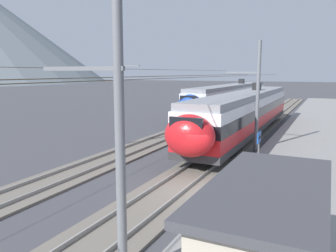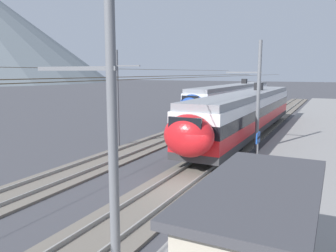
{
  "view_description": "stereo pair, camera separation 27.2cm",
  "coord_description": "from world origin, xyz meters",
  "px_view_note": "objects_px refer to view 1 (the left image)",
  "views": [
    {
      "loc": [
        -14.18,
        -5.01,
        5.51
      ],
      "look_at": [
        4.51,
        4.0,
        2.22
      ],
      "focal_mm": 36.16,
      "sensor_mm": 36.0,
      "label": 1
    },
    {
      "loc": [
        -14.06,
        -5.26,
        5.51
      ],
      "look_at": [
        4.51,
        4.0,
        2.22
      ],
      "focal_mm": 36.16,
      "sensor_mm": 36.0,
      "label": 2
    }
  ],
  "objects_px": {
    "train_near_platform": "(245,112)",
    "potted_plant_by_shelter": "(288,169)",
    "train_far_track": "(232,96)",
    "catenary_mast_mid": "(255,96)",
    "potted_plant_platform_edge": "(240,196)",
    "passenger_walking": "(194,231)",
    "platform_sign": "(259,145)",
    "platform_shelter": "(266,249)",
    "handbag_beside_passenger": "(200,248)",
    "catenary_mast_far_side": "(118,96)",
    "catenary_mast_west": "(114,141)"
  },
  "relations": [
    {
      "from": "train_far_track",
      "to": "potted_plant_platform_edge",
      "type": "height_order",
      "value": "train_far_track"
    },
    {
      "from": "train_far_track",
      "to": "catenary_mast_west",
      "type": "distance_m",
      "value": 40.47
    },
    {
      "from": "handbag_beside_passenger",
      "to": "catenary_mast_mid",
      "type": "bearing_deg",
      "value": 5.74
    },
    {
      "from": "train_near_platform",
      "to": "handbag_beside_passenger",
      "type": "relative_size",
      "value": 74.82
    },
    {
      "from": "catenary_mast_west",
      "to": "potted_plant_platform_edge",
      "type": "xyz_separation_m",
      "value": [
        5.95,
        -1.61,
        -3.13
      ]
    },
    {
      "from": "train_far_track",
      "to": "passenger_walking",
      "type": "height_order",
      "value": "train_far_track"
    },
    {
      "from": "train_near_platform",
      "to": "platform_sign",
      "type": "relative_size",
      "value": 11.41
    },
    {
      "from": "platform_sign",
      "to": "potted_plant_platform_edge",
      "type": "bearing_deg",
      "value": -179.78
    },
    {
      "from": "handbag_beside_passenger",
      "to": "potted_plant_by_shelter",
      "type": "distance_m",
      "value": 8.59
    },
    {
      "from": "train_near_platform",
      "to": "potted_plant_by_shelter",
      "type": "relative_size",
      "value": 31.69
    },
    {
      "from": "catenary_mast_west",
      "to": "catenary_mast_mid",
      "type": "bearing_deg",
      "value": -0.01
    },
    {
      "from": "train_far_track",
      "to": "potted_plant_by_shelter",
      "type": "xyz_separation_m",
      "value": [
        -29.11,
        -10.72,
        -1.39
      ]
    },
    {
      "from": "catenary_mast_west",
      "to": "potted_plant_by_shelter",
      "type": "relative_size",
      "value": 53.17
    },
    {
      "from": "passenger_walking",
      "to": "platform_shelter",
      "type": "bearing_deg",
      "value": -119.68
    },
    {
      "from": "catenary_mast_west",
      "to": "passenger_walking",
      "type": "bearing_deg",
      "value": -44.85
    },
    {
      "from": "passenger_walking",
      "to": "catenary_mast_mid",
      "type": "bearing_deg",
      "value": 5.66
    },
    {
      "from": "catenary_mast_far_side",
      "to": "passenger_walking",
      "type": "bearing_deg",
      "value": -139.29
    },
    {
      "from": "train_far_track",
      "to": "platform_sign",
      "type": "relative_size",
      "value": 13.84
    },
    {
      "from": "train_near_platform",
      "to": "passenger_walking",
      "type": "distance_m",
      "value": 20.87
    },
    {
      "from": "catenary_mast_mid",
      "to": "potted_plant_by_shelter",
      "type": "xyz_separation_m",
      "value": [
        -5.72,
        -2.86,
        -3.11
      ]
    },
    {
      "from": "potted_plant_platform_edge",
      "to": "platform_shelter",
      "type": "height_order",
      "value": "platform_shelter"
    },
    {
      "from": "catenary_mast_mid",
      "to": "potted_plant_platform_edge",
      "type": "distance_m",
      "value": 10.92
    },
    {
      "from": "train_far_track",
      "to": "catenary_mast_mid",
      "type": "relative_size",
      "value": 0.72
    },
    {
      "from": "train_near_platform",
      "to": "platform_shelter",
      "type": "bearing_deg",
      "value": -165.94
    },
    {
      "from": "train_far_track",
      "to": "catenary_mast_mid",
      "type": "bearing_deg",
      "value": -161.43
    },
    {
      "from": "potted_plant_platform_edge",
      "to": "platform_shelter",
      "type": "relative_size",
      "value": 0.16
    },
    {
      "from": "potted_plant_platform_edge",
      "to": "catenary_mast_mid",
      "type": "bearing_deg",
      "value": 8.87
    },
    {
      "from": "handbag_beside_passenger",
      "to": "potted_plant_by_shelter",
      "type": "height_order",
      "value": "potted_plant_by_shelter"
    },
    {
      "from": "platform_shelter",
      "to": "handbag_beside_passenger",
      "type": "bearing_deg",
      "value": 49.45
    },
    {
      "from": "catenary_mast_mid",
      "to": "passenger_walking",
      "type": "height_order",
      "value": "catenary_mast_mid"
    },
    {
      "from": "potted_plant_by_shelter",
      "to": "platform_sign",
      "type": "bearing_deg",
      "value": 128.32
    },
    {
      "from": "train_far_track",
      "to": "handbag_beside_passenger",
      "type": "xyz_separation_m",
      "value": [
        -37.57,
        -9.28,
        -1.74
      ]
    },
    {
      "from": "catenary_mast_west",
      "to": "catenary_mast_mid",
      "type": "distance_m",
      "value": 16.28
    },
    {
      "from": "catenary_mast_mid",
      "to": "catenary_mast_far_side",
      "type": "bearing_deg",
      "value": 101.94
    },
    {
      "from": "platform_shelter",
      "to": "platform_sign",
      "type": "bearing_deg",
      "value": 11.77
    },
    {
      "from": "train_near_platform",
      "to": "handbag_beside_passenger",
      "type": "xyz_separation_m",
      "value": [
        -19.95,
        -3.34,
        -1.74
      ]
    },
    {
      "from": "train_far_track",
      "to": "catenary_mast_west",
      "type": "bearing_deg",
      "value": -168.8
    },
    {
      "from": "catenary_mast_west",
      "to": "passenger_walking",
      "type": "xyz_separation_m",
      "value": [
        1.48,
        -1.47,
        -2.61
      ]
    },
    {
      "from": "catenary_mast_far_side",
      "to": "platform_sign",
      "type": "bearing_deg",
      "value": -112.88
    },
    {
      "from": "train_far_track",
      "to": "catenary_mast_mid",
      "type": "xyz_separation_m",
      "value": [
        -23.39,
        -7.86,
        1.72
      ]
    },
    {
      "from": "catenary_mast_far_side",
      "to": "potted_plant_platform_edge",
      "type": "relative_size",
      "value": 57.57
    },
    {
      "from": "catenary_mast_mid",
      "to": "potted_plant_by_shelter",
      "type": "bearing_deg",
      "value": -153.43
    },
    {
      "from": "catenary_mast_mid",
      "to": "catenary_mast_far_side",
      "type": "relative_size",
      "value": 1.0
    },
    {
      "from": "train_far_track",
      "to": "handbag_beside_passenger",
      "type": "distance_m",
      "value": 38.74
    },
    {
      "from": "train_far_track",
      "to": "catenary_mast_far_side",
      "type": "distance_m",
      "value": 25.51
    },
    {
      "from": "platform_sign",
      "to": "handbag_beside_passenger",
      "type": "height_order",
      "value": "platform_sign"
    },
    {
      "from": "platform_shelter",
      "to": "catenary_mast_mid",
      "type": "bearing_deg",
      "value": 12.45
    },
    {
      "from": "train_near_platform",
      "to": "potted_plant_platform_edge",
      "type": "distance_m",
      "value": 16.54
    },
    {
      "from": "train_near_platform",
      "to": "potted_plant_platform_edge",
      "type": "height_order",
      "value": "train_near_platform"
    },
    {
      "from": "train_near_platform",
      "to": "platform_shelter",
      "type": "height_order",
      "value": "train_near_platform"
    }
  ]
}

